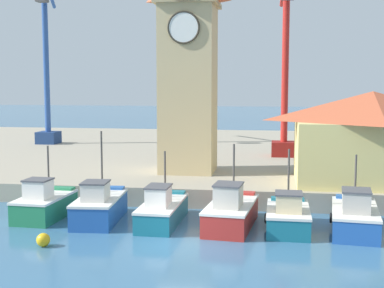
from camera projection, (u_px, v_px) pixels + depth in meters
name	position (u px, v px, depth m)	size (l,w,h in m)	color
ground_plane	(182.00, 244.00, 23.71)	(300.00, 300.00, 0.00)	#386689
quay_wharf	(231.00, 154.00, 49.89)	(120.00, 40.00, 1.13)	#9E937F
fishing_boat_far_left	(45.00, 204.00, 28.24)	(2.23, 4.16, 3.82)	#237A4C
fishing_boat_left_outer	(100.00, 206.00, 27.62)	(2.40, 4.87, 4.64)	#2356A8
fishing_boat_left_inner	(162.00, 210.00, 27.14)	(1.94, 5.13, 3.64)	#196B7F
fishing_boat_mid_left	(231.00, 212.00, 26.44)	(2.55, 5.25, 4.09)	#AD2823
fishing_boat_center	(288.00, 216.00, 25.89)	(2.17, 4.22, 3.91)	#196B7F
fishing_boat_mid_right	(355.00, 216.00, 25.66)	(2.62, 5.15, 3.65)	#2356A8
clock_tower	(188.00, 63.00, 35.74)	(4.07, 4.07, 15.59)	tan
warehouse_right	(372.00, 136.00, 31.95)	(9.25, 6.64, 5.53)	#E5D17A
port_crane_near	(285.00, 85.00, 43.90)	(2.00, 8.06, 15.77)	maroon
port_crane_far	(47.00, 79.00, 53.24)	(2.83, 8.13, 16.71)	navy
mooring_buoy	(43.00, 240.00, 23.32)	(0.60, 0.60, 0.60)	gold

